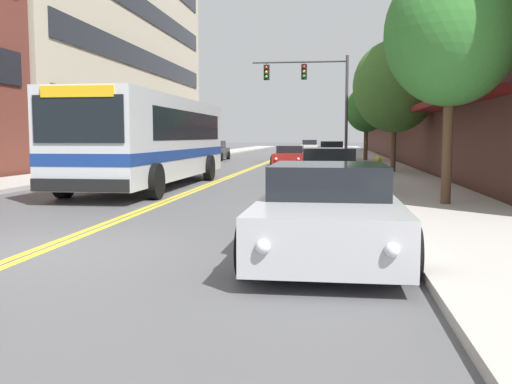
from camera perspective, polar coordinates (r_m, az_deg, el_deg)
The scene contains 18 objects.
ground_plane at distance 45.35m, azimuth 2.10°, elevation 3.37°, with size 240.00×240.00×0.00m, color #565659.
sidewalk_left at distance 46.56m, azimuth -6.54°, elevation 3.47°, with size 3.04×106.00×0.13m.
sidewalk_right at distance 45.21m, azimuth 11.01°, elevation 3.35°, with size 3.04×106.00×0.13m.
centre_line at distance 45.35m, azimuth 2.10°, elevation 3.37°, with size 0.34×106.00×0.01m.
storefront_row_right at distance 46.00m, azimuth 18.40°, elevation 9.59°, with size 9.10×68.00×10.39m.
city_bus at distance 20.01m, azimuth -10.34°, elevation 5.41°, with size 2.96×11.35×3.01m.
car_charcoal_parked_left_near at distance 31.43m, azimuth -8.35°, elevation 3.43°, with size 2.14×4.15×1.30m.
car_dark_grey_parked_left_mid at distance 42.40m, azimuth -4.33°, elevation 4.08°, with size 2.01×4.71×1.43m.
car_silver_parked_right_foreground at distance 8.46m, azimuth 7.26°, elevation -1.97°, with size 2.20×4.89×1.32m.
car_beige_parked_right_mid at distance 17.64m, azimuth 7.35°, elevation 2.01°, with size 2.04×4.66×1.38m.
car_slate_blue_parked_right_far at distance 40.57m, azimuth 7.58°, elevation 3.99°, with size 2.05×4.31×1.41m.
car_white_moving_lead at distance 62.33m, azimuth 5.40°, elevation 4.53°, with size 2.02×4.88×1.39m.
car_red_moving_second at distance 33.71m, azimuth 3.46°, elevation 3.58°, with size 2.01×4.82×1.20m.
traffic_signal_mast at distance 35.61m, azimuth 5.87°, elevation 10.34°, with size 5.87×0.38×6.63m.
street_tree_right_near at distance 14.47m, azimuth 18.91°, elevation 14.75°, with size 3.08×3.08×5.68m.
street_tree_right_mid at distance 27.04m, azimuth 13.72°, elevation 10.23°, with size 3.80×3.80×5.96m.
street_tree_right_far at distance 39.92m, azimuth 10.98°, elevation 8.10°, with size 2.80×2.80×5.00m.
fire_hydrant at distance 19.98m, azimuth 12.08°, elevation 2.17°, with size 0.35×0.27×0.92m.
Camera 1 is at (4.42, -8.11, 1.73)m, focal length 40.00 mm.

